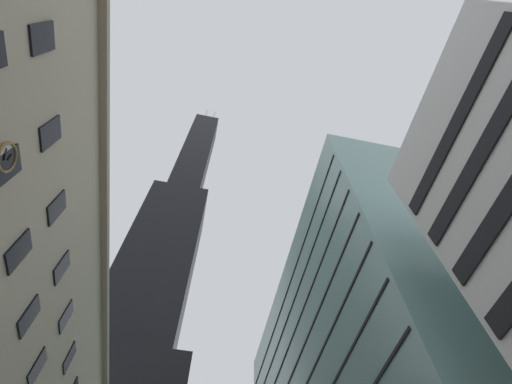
% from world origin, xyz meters
% --- Properties ---
extents(dark_skyscraper, '(27.37, 27.37, 225.76)m').
position_xyz_m(dark_skyscraper, '(-14.44, 70.06, 66.79)').
color(dark_skyscraper, black).
rests_on(dark_skyscraper, ground).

